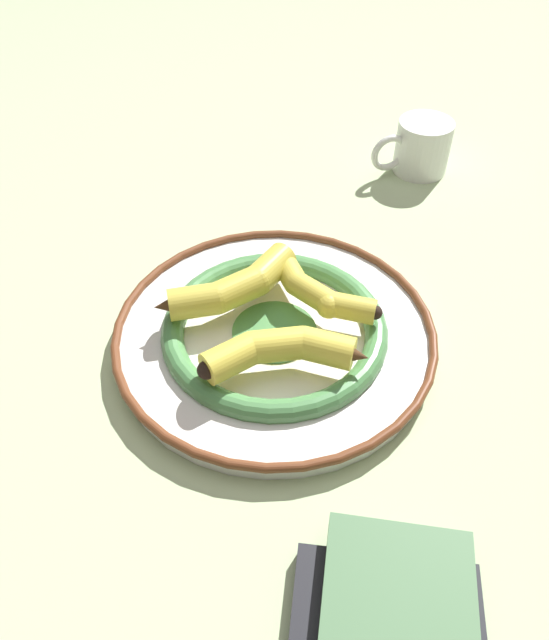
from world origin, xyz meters
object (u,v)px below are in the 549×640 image
at_px(banana_b, 282,350).
at_px(coffee_mug, 421,146).
at_px(banana_c, 232,287).
at_px(decorative_bowl, 274,333).
at_px(banana_a, 315,289).

xyz_separation_m(banana_b, coffee_mug, (-0.50, 0.01, -0.01)).
height_order(banana_c, coffee_mug, coffee_mug).
bearing_deg(banana_b, decorative_bowl, -90.62).
bearing_deg(banana_b, coffee_mug, -124.64).
distance_m(banana_b, banana_c, 0.11).
bearing_deg(banana_c, coffee_mug, 16.93).
bearing_deg(coffee_mug, banana_b, 43.86).
relative_size(banana_c, coffee_mug, 1.53).
relative_size(decorative_bowl, coffee_mug, 3.44).
height_order(banana_a, banana_b, banana_b).
bearing_deg(decorative_bowl, banana_c, -101.28).
distance_m(banana_a, banana_c, 0.10).
distance_m(decorative_bowl, banana_a, 0.07).
distance_m(decorative_bowl, banana_c, 0.07).
height_order(banana_a, coffee_mug, coffee_mug).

